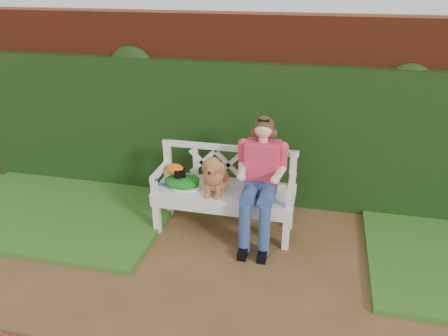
# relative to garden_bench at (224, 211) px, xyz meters

# --- Properties ---
(ground) EXTENTS (60.00, 60.00, 0.00)m
(ground) POSITION_rel_garden_bench_xyz_m (0.42, -0.90, -0.24)
(ground) COLOR brown
(brick_wall) EXTENTS (10.00, 0.30, 2.20)m
(brick_wall) POSITION_rel_garden_bench_xyz_m (0.42, 1.00, 0.86)
(brick_wall) COLOR maroon
(brick_wall) RESTS_ON ground
(ivy_hedge) EXTENTS (10.00, 0.18, 1.70)m
(ivy_hedge) POSITION_rel_garden_bench_xyz_m (0.42, 0.78, 0.61)
(ivy_hedge) COLOR #214416
(ivy_hedge) RESTS_ON ground
(grass_left) EXTENTS (2.60, 2.00, 0.05)m
(grass_left) POSITION_rel_garden_bench_xyz_m (-1.98, 0.00, -0.21)
(grass_left) COLOR #235F13
(grass_left) RESTS_ON ground
(garden_bench) EXTENTS (1.63, 0.76, 0.48)m
(garden_bench) POSITION_rel_garden_bench_xyz_m (0.00, 0.00, 0.00)
(garden_bench) COLOR white
(garden_bench) RESTS_ON ground
(seated_woman) EXTENTS (0.58, 0.75, 1.27)m
(seated_woman) POSITION_rel_garden_bench_xyz_m (0.40, -0.02, 0.40)
(seated_woman) COLOR #E3445A
(seated_woman) RESTS_ON ground
(dog) EXTENTS (0.37, 0.46, 0.45)m
(dog) POSITION_rel_garden_bench_xyz_m (-0.08, -0.05, 0.47)
(dog) COLOR #A87337
(dog) RESTS_ON garden_bench
(tennis_racket) EXTENTS (0.66, 0.40, 0.03)m
(tennis_racket) POSITION_rel_garden_bench_xyz_m (-0.45, -0.03, 0.25)
(tennis_racket) COLOR white
(tennis_racket) RESTS_ON garden_bench
(green_bag) EXTENTS (0.45, 0.39, 0.13)m
(green_bag) POSITION_rel_garden_bench_xyz_m (-0.47, 0.00, 0.31)
(green_bag) COLOR #26892D
(green_bag) RESTS_ON garden_bench
(camera_item) EXTENTS (0.13, 0.11, 0.08)m
(camera_item) POSITION_rel_garden_bench_xyz_m (-0.48, -0.01, 0.41)
(camera_item) COLOR black
(camera_item) RESTS_ON green_bag
(baseball_glove) EXTENTS (0.24, 0.20, 0.13)m
(baseball_glove) POSITION_rel_garden_bench_xyz_m (-0.55, 0.01, 0.43)
(baseball_glove) COLOR #EA5714
(baseball_glove) RESTS_ON green_bag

